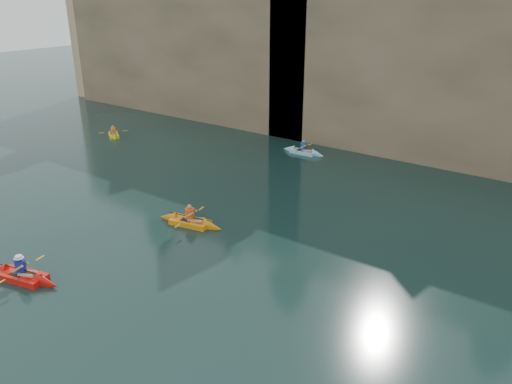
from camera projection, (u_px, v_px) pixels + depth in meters
The scene contains 10 objects.
ground at pixel (155, 318), 17.31m from camera, with size 160.00×160.00×0.00m, color black.
cliff at pixel (444, 54), 37.49m from camera, with size 70.00×16.00×12.00m, color tan.
cliff_slab_west at pixel (182, 55), 43.12m from camera, with size 26.00×2.40×10.56m, color #987A5C.
cliff_slab_center at pixel (439, 73), 30.98m from camera, with size 24.00×2.40×11.40m, color #987A5C.
sea_cave_west at pixel (196, 96), 42.78m from camera, with size 4.50×1.00×4.00m, color black.
sea_cave_center at pixel (343, 125), 35.31m from camera, with size 3.50×1.00×3.20m, color black.
main_kayaker at pixel (22, 276), 19.51m from camera, with size 3.62×2.34×1.31m.
kayaker_orange at pixel (190, 222), 24.05m from camera, with size 3.55×2.54×1.32m.
kayaker_yellow at pixel (114, 135), 38.42m from camera, with size 2.57×2.01×1.08m.
kayaker_ltblue_mid at pixel (303, 152), 34.43m from camera, with size 3.21×2.39×1.21m.
Camera 1 is at (11.30, -9.55, 10.60)m, focal length 35.00 mm.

